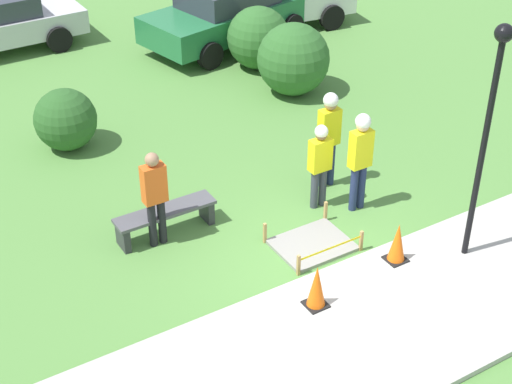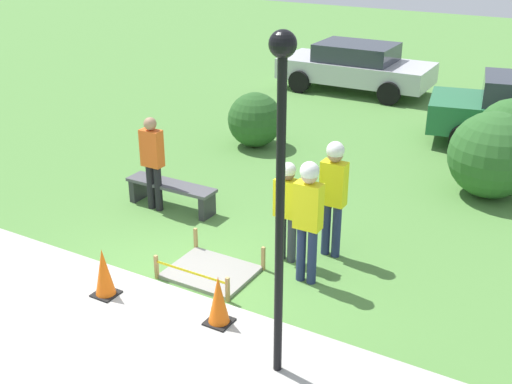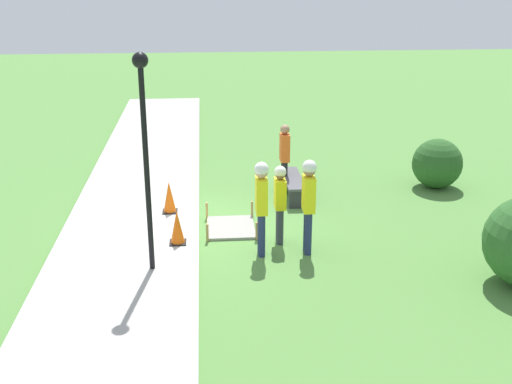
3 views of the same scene
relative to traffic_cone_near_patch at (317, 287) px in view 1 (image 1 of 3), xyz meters
name	(u,v)px [view 1 (image 1 of 3)]	position (x,y,z in m)	size (l,w,h in m)	color
ground_plane	(323,273)	(0.62, 0.67, -0.46)	(60.00, 60.00, 0.00)	#51843D
sidewalk	(380,324)	(0.62, -0.81, -0.41)	(28.00, 2.95, 0.10)	#ADAAA3
wet_concrete_patch	(312,244)	(0.89, 1.36, -0.42)	(1.33, 1.09, 0.39)	gray
traffic_cone_near_patch	(317,287)	(0.00, 0.00, 0.00)	(0.34, 0.34, 0.74)	black
traffic_cone_far_patch	(397,243)	(1.78, 0.24, -0.01)	(0.34, 0.34, 0.71)	black
park_bench	(165,217)	(-1.08, 3.01, -0.11)	(1.81, 0.44, 0.50)	#2D2D33
worker_supervisor	(320,160)	(1.69, 2.35, 0.52)	(0.40, 0.24, 1.67)	#383D47
worker_assistant	(329,130)	(2.23, 2.85, 0.73)	(0.40, 0.28, 1.95)	navy
worker_trainee	(361,152)	(2.25, 1.91, 0.72)	(0.40, 0.28, 1.93)	navy
bystander_in_orange_shirt	(155,193)	(-1.32, 2.82, 0.56)	(0.40, 0.23, 1.79)	black
lamppost_near	(490,113)	(2.90, -0.20, 2.25)	(0.28, 0.28, 4.01)	black
parked_car_green	(228,12)	(4.15, 10.02, 0.38)	(4.94, 2.83, 1.64)	#236B3D
shrub_rounded_near	(65,120)	(-1.48, 6.82, 0.18)	(1.29, 1.29, 1.29)	#285623
shrub_rounded_mid	(293,59)	(3.93, 6.58, 0.38)	(1.69, 1.69, 1.69)	#2D6028
shrub_rounded_far	(258,38)	(4.01, 8.25, 0.31)	(1.55, 1.55, 1.55)	#2D6028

